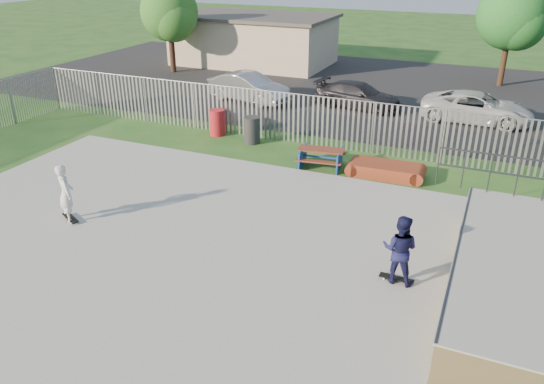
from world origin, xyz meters
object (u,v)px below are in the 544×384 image
at_px(tree_left, 169,12).
at_px(skater_navy, 400,249).
at_px(car_silver, 249,87).
at_px(car_white, 477,108).
at_px(skater_white, 66,193).
at_px(car_dark, 358,96).
at_px(tree_mid, 512,15).
at_px(trash_bin_grey, 252,130).
at_px(funbox, 386,170).
at_px(picnic_table, 321,158).
at_px(trash_bin_red, 217,122).

relative_size(tree_left, skater_navy, 3.22).
relative_size(car_silver, car_white, 0.91).
relative_size(tree_left, skater_white, 3.22).
distance_m(car_dark, skater_navy, 15.19).
height_order(tree_left, tree_mid, tree_mid).
bearing_deg(trash_bin_grey, skater_white, -101.57).
bearing_deg(car_dark, car_white, -83.68).
height_order(car_dark, tree_mid, tree_mid).
height_order(funbox, trash_bin_grey, trash_bin_grey).
relative_size(car_white, tree_mid, 0.83).
relative_size(picnic_table, trash_bin_grey, 1.66).
relative_size(car_dark, skater_navy, 2.55).
distance_m(funbox, trash_bin_red, 7.68).
bearing_deg(funbox, tree_left, 142.37).
relative_size(picnic_table, car_silver, 0.41).
relative_size(car_dark, tree_left, 0.79).
relative_size(tree_left, tree_mid, 0.94).
bearing_deg(trash_bin_red, picnic_table, -18.07).
bearing_deg(tree_mid, funbox, -100.95).
height_order(picnic_table, tree_left, tree_left).
bearing_deg(trash_bin_red, skater_navy, -41.19).
relative_size(trash_bin_grey, car_white, 0.23).
relative_size(skater_navy, skater_white, 1.00).
distance_m(tree_left, skater_navy, 25.41).
bearing_deg(tree_left, car_silver, -31.04).
xyz_separation_m(picnic_table, car_white, (4.67, 7.90, 0.34)).
distance_m(car_silver, tree_left, 9.26).
xyz_separation_m(trash_bin_grey, tree_mid, (8.79, 14.54, 3.33)).
height_order(car_silver, car_dark, car_silver).
bearing_deg(car_silver, funbox, -116.76).
relative_size(car_white, skater_navy, 2.85).
relative_size(funbox, tree_mid, 0.39).
xyz_separation_m(car_silver, tree_mid, (11.67, 8.89, 3.13)).
bearing_deg(skater_white, funbox, -99.81).
height_order(picnic_table, trash_bin_red, trash_bin_red).
relative_size(funbox, skater_navy, 1.34).
height_order(trash_bin_red, trash_bin_grey, trash_bin_red).
height_order(car_white, skater_white, skater_white).
bearing_deg(trash_bin_red, tree_mid, 53.36).
bearing_deg(car_dark, skater_white, 171.72).
distance_m(picnic_table, car_dark, 8.07).
relative_size(trash_bin_red, trash_bin_grey, 1.00).
bearing_deg(funbox, skater_white, -138.57).
relative_size(trash_bin_grey, car_dark, 0.25).
distance_m(tree_left, skater_white, 20.69).
relative_size(funbox, car_silver, 0.51).
bearing_deg(tree_left, car_dark, -15.13).
bearing_deg(tree_mid, car_white, -95.21).
bearing_deg(picnic_table, tree_left, 131.82).
bearing_deg(tree_mid, skater_navy, -93.51).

